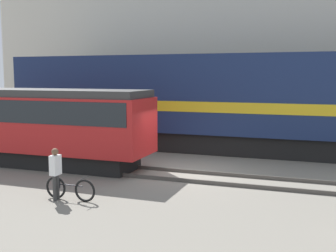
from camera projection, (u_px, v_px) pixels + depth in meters
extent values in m
plane|color=slate|center=(187.00, 172.00, 16.72)|extent=(120.00, 120.00, 0.00)
cube|color=#47423D|center=(174.00, 179.00, 15.30)|extent=(60.00, 0.07, 0.14)
cube|color=#47423D|center=(186.00, 171.00, 16.64)|extent=(60.00, 0.07, 0.14)
cube|color=#47423D|center=(213.00, 152.00, 20.74)|extent=(60.00, 0.07, 0.14)
cube|color=#47423D|center=(219.00, 147.00, 22.08)|extent=(60.00, 0.07, 0.14)
cube|color=beige|center=(244.00, 38.00, 27.91)|extent=(34.59, 6.00, 12.51)
cube|color=black|center=(199.00, 140.00, 21.66)|extent=(18.87, 2.55, 1.00)
cube|color=navy|center=(199.00, 93.00, 21.37)|extent=(20.51, 3.00, 3.84)
cube|color=gold|center=(199.00, 105.00, 21.44)|extent=(20.10, 3.04, 0.50)
cube|color=black|center=(31.00, 156.00, 18.23)|extent=(9.51, 2.00, 0.70)
cube|color=#B21E1E|center=(30.00, 122.00, 18.05)|extent=(10.81, 2.50, 2.25)
cube|color=#1E2328|center=(29.00, 109.00, 17.98)|extent=(10.38, 2.54, 0.90)
cube|color=#333333|center=(28.00, 93.00, 17.90)|extent=(10.59, 2.38, 0.30)
torus|color=black|center=(85.00, 191.00, 12.80)|extent=(0.71, 0.08, 0.71)
torus|color=black|center=(56.00, 187.00, 13.15)|extent=(0.71, 0.08, 0.71)
cylinder|color=black|center=(70.00, 185.00, 12.96)|extent=(0.89, 0.04, 0.04)
cylinder|color=black|center=(60.00, 183.00, 13.08)|extent=(0.03, 0.03, 0.32)
cylinder|color=#262626|center=(85.00, 178.00, 12.75)|extent=(0.03, 0.44, 0.02)
cylinder|color=#333333|center=(58.00, 187.00, 13.04)|extent=(0.11, 0.11, 0.80)
cylinder|color=#333333|center=(55.00, 188.00, 12.89)|extent=(0.11, 0.11, 0.80)
cube|color=white|center=(55.00, 165.00, 12.88)|extent=(0.22, 0.36, 0.62)
sphere|color=brown|center=(55.00, 152.00, 12.83)|extent=(0.22, 0.22, 0.22)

